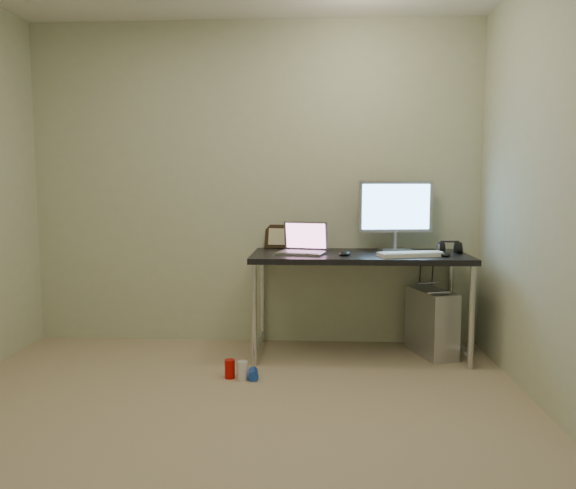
% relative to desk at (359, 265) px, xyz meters
% --- Properties ---
extents(floor, '(3.50, 3.50, 0.00)m').
position_rel_desk_xyz_m(floor, '(-0.80, -1.41, -0.67)').
color(floor, tan).
rests_on(floor, ground).
extents(wall_back, '(3.50, 0.02, 2.50)m').
position_rel_desk_xyz_m(wall_back, '(-0.80, 0.34, 0.58)').
color(wall_back, beige).
rests_on(wall_back, ground).
extents(desk, '(1.55, 0.68, 0.75)m').
position_rel_desk_xyz_m(desk, '(0.00, 0.00, 0.00)').
color(desk, black).
rests_on(desk, ground).
extents(tower_computer, '(0.33, 0.50, 0.51)m').
position_rel_desk_xyz_m(tower_computer, '(0.54, 0.03, -0.43)').
color(tower_computer, silver).
rests_on(tower_computer, ground).
extents(cable_a, '(0.01, 0.16, 0.69)m').
position_rel_desk_xyz_m(cable_a, '(0.49, 0.29, -0.27)').
color(cable_a, black).
rests_on(cable_a, ground).
extents(cable_b, '(0.02, 0.11, 0.71)m').
position_rel_desk_xyz_m(cable_b, '(0.58, 0.27, -0.29)').
color(cable_b, black).
rests_on(cable_b, ground).
extents(can_red, '(0.08, 0.08, 0.12)m').
position_rel_desk_xyz_m(can_red, '(-0.87, -0.56, -0.61)').
color(can_red, red).
rests_on(can_red, ground).
extents(can_white, '(0.07, 0.07, 0.12)m').
position_rel_desk_xyz_m(can_white, '(-0.78, -0.59, -0.61)').
color(can_white, silver).
rests_on(can_white, ground).
extents(can_blue, '(0.08, 0.12, 0.06)m').
position_rel_desk_xyz_m(can_blue, '(-0.71, -0.57, -0.64)').
color(can_blue, '#1843BA').
rests_on(can_blue, ground).
extents(laptop, '(0.38, 0.34, 0.23)m').
position_rel_desk_xyz_m(laptop, '(-0.41, -0.01, 0.13)').
color(laptop, '#A7A6AD').
rests_on(laptop, desk).
extents(monitor, '(0.56, 0.19, 0.53)m').
position_rel_desk_xyz_m(monitor, '(0.28, 0.20, 0.39)').
color(monitor, '#A7A6AD').
rests_on(monitor, desk).
extents(keyboard, '(0.49, 0.27, 0.03)m').
position_rel_desk_xyz_m(keyboard, '(0.36, -0.14, 0.09)').
color(keyboard, white).
rests_on(keyboard, desk).
extents(mouse_right, '(0.08, 0.12, 0.04)m').
position_rel_desk_xyz_m(mouse_right, '(0.58, -0.14, 0.10)').
color(mouse_right, black).
rests_on(mouse_right, desk).
extents(mouse_left, '(0.11, 0.14, 0.04)m').
position_rel_desk_xyz_m(mouse_left, '(-0.11, -0.11, 0.10)').
color(mouse_left, black).
rests_on(mouse_left, desk).
extents(headphones, '(0.17, 0.10, 0.11)m').
position_rel_desk_xyz_m(headphones, '(0.66, 0.06, 0.11)').
color(headphones, black).
rests_on(headphones, desk).
extents(picture_frame, '(0.24, 0.11, 0.19)m').
position_rel_desk_xyz_m(picture_frame, '(-0.60, 0.31, 0.17)').
color(picture_frame, black).
rests_on(picture_frame, desk).
extents(webcam, '(0.05, 0.04, 0.13)m').
position_rel_desk_xyz_m(webcam, '(-0.45, 0.31, 0.18)').
color(webcam, silver).
rests_on(webcam, desk).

